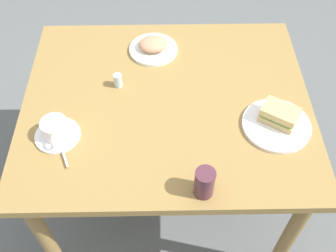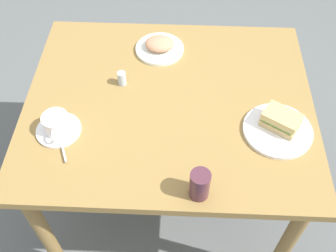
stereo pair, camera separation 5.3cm
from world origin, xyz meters
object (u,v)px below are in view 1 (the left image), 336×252
at_px(sandwich_plate, 276,125).
at_px(coffee_saucer, 58,135).
at_px(coffee_cup, 55,129).
at_px(spoon, 63,152).
at_px(side_plate, 153,49).
at_px(dining_table, 167,116).
at_px(sandwich_front, 279,115).
at_px(salt_shaker, 118,81).
at_px(drinking_glass, 204,183).

distance_m(sandwich_plate, coffee_saucer, 0.77).
xyz_separation_m(sandwich_plate, coffee_cup, (0.77, 0.03, 0.04)).
bearing_deg(spoon, side_plate, -120.17).
height_order(dining_table, sandwich_front, sandwich_front).
bearing_deg(salt_shaker, sandwich_front, 161.41).
bearing_deg(side_plate, coffee_cup, 53.31).
relative_size(spoon, side_plate, 0.47).
height_order(dining_table, sandwich_plate, sandwich_plate).
height_order(spoon, drinking_glass, drinking_glass).
bearing_deg(spoon, salt_shaker, -117.87).
bearing_deg(salt_shaker, drinking_glass, 122.13).
relative_size(sandwich_plate, sandwich_front, 1.63).
distance_m(coffee_cup, spoon, 0.09).
height_order(coffee_saucer, side_plate, side_plate).
relative_size(dining_table, sandwich_front, 7.23).
relative_size(side_plate, drinking_glass, 1.84).
distance_m(sandwich_front, salt_shaker, 0.61).
distance_m(coffee_saucer, coffee_cup, 0.04).
bearing_deg(coffee_saucer, dining_table, -156.85).
height_order(dining_table, coffee_cup, coffee_cup).
xyz_separation_m(sandwich_front, coffee_cup, (0.78, 0.05, 0.00)).
relative_size(sandwich_plate, salt_shaker, 4.28).
height_order(sandwich_plate, salt_shaker, salt_shaker).
relative_size(dining_table, coffee_saucer, 6.85).
bearing_deg(dining_table, coffee_cup, 23.36).
bearing_deg(sandwich_plate, coffee_saucer, 2.24).
height_order(dining_table, side_plate, side_plate).
distance_m(sandwich_plate, side_plate, 0.60).
height_order(sandwich_front, spoon, sandwich_front).
distance_m(coffee_cup, drinking_glass, 0.54).
xyz_separation_m(sandwich_plate, salt_shaker, (0.57, -0.21, 0.02)).
bearing_deg(sandwich_front, side_plate, -41.68).
bearing_deg(coffee_cup, drinking_glass, 155.35).
height_order(sandwich_front, coffee_saucer, sandwich_front).
xyz_separation_m(dining_table, coffee_cup, (0.38, 0.17, 0.14)).
relative_size(coffee_saucer, drinking_glass, 1.44).
distance_m(sandwich_front, drinking_glass, 0.40).
relative_size(sandwich_front, salt_shaker, 2.63).
relative_size(dining_table, coffee_cup, 8.91).
distance_m(sandwich_plate, coffee_cup, 0.77).
xyz_separation_m(spoon, side_plate, (-0.30, -0.52, -0.01)).
bearing_deg(sandwich_front, salt_shaker, -18.59).
xyz_separation_m(salt_shaker, drinking_glass, (-0.30, 0.47, 0.03)).
bearing_deg(spoon, sandwich_front, -170.74).
relative_size(dining_table, sandwich_plate, 4.44).
distance_m(spoon, drinking_glass, 0.49).
xyz_separation_m(coffee_saucer, coffee_cup, (-0.00, 0.00, 0.04)).
height_order(salt_shaker, drinking_glass, drinking_glass).
distance_m(dining_table, sandwich_front, 0.43).
distance_m(sandwich_plate, salt_shaker, 0.61).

